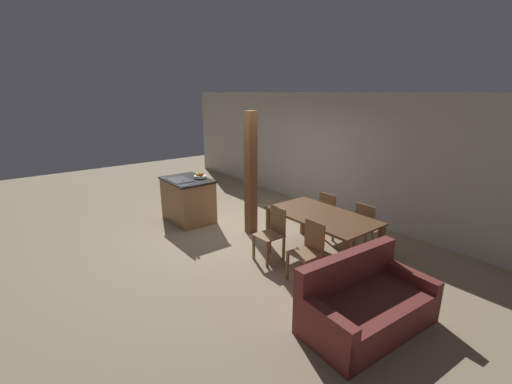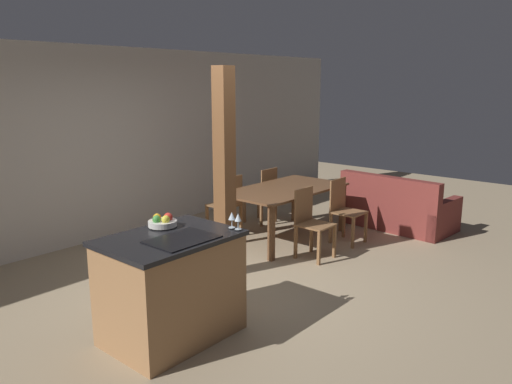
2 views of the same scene
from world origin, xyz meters
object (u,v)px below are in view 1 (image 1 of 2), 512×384
(dining_chair_near_left, at_px, (272,233))
(dining_chair_far_right, at_px, (368,227))
(couch, at_px, (365,305))
(dining_chair_near_right, at_px, (308,250))
(dining_table, at_px, (322,220))
(timber_post, at_px, (251,174))
(fruit_bowl, at_px, (200,176))
(wine_glass_middle, at_px, (186,180))
(kitchen_island, at_px, (188,200))
(dining_chair_far_left, at_px, (331,214))
(wine_glass_near, at_px, (183,181))

(dining_chair_near_left, xyz_separation_m, dining_chair_far_right, (0.82, 1.47, 0.00))
(couch, bearing_deg, dining_chair_near_right, 82.20)
(dining_table, xyz_separation_m, timber_post, (-1.54, -0.32, 0.54))
(dining_table, distance_m, dining_chair_near_right, 0.86)
(dining_chair_near_left, bearing_deg, couch, -6.99)
(dining_chair_near_right, bearing_deg, timber_post, 167.91)
(dining_chair_far_right, xyz_separation_m, couch, (1.17, -1.72, -0.20))
(fruit_bowl, height_order, dining_chair_near_right, fruit_bowl)
(dining_chair_near_left, height_order, timber_post, timber_post)
(fruit_bowl, xyz_separation_m, wine_glass_middle, (0.37, -0.51, 0.06))
(dining_table, distance_m, dining_chair_near_left, 0.86)
(fruit_bowl, xyz_separation_m, dining_chair_far_right, (3.19, 1.48, -0.51))
(kitchen_island, distance_m, wine_glass_middle, 0.81)
(kitchen_island, xyz_separation_m, dining_chair_near_right, (3.32, 0.25, 0.00))
(kitchen_island, height_order, couch, kitchen_island)
(dining_chair_near_right, height_order, dining_chair_far_left, same)
(fruit_bowl, height_order, dining_chair_far_left, fruit_bowl)
(kitchen_island, bearing_deg, dining_chair_near_left, 5.77)
(kitchen_island, xyz_separation_m, wine_glass_near, (0.50, -0.34, 0.58))
(wine_glass_near, height_order, dining_chair_far_right, wine_glass_near)
(dining_chair_near_left, height_order, dining_chair_near_right, same)
(dining_table, bearing_deg, wine_glass_near, -151.18)
(couch, xyz_separation_m, timber_post, (-3.12, 0.66, 0.92))
(wine_glass_middle, relative_size, dining_chair_near_right, 0.16)
(dining_chair_near_left, relative_size, couch, 0.53)
(dining_chair_far_left, distance_m, couch, 2.64)
(dining_chair_near_left, xyz_separation_m, couch, (1.99, -0.24, -0.20))
(dining_chair_far_right, bearing_deg, wine_glass_middle, 35.16)
(wine_glass_near, xyz_separation_m, couch, (3.99, 0.34, -0.77))
(wine_glass_middle, relative_size, dining_chair_far_left, 0.16)
(dining_chair_near_right, bearing_deg, dining_chair_near_left, 180.00)
(kitchen_island, bearing_deg, dining_table, 18.77)
(dining_table, height_order, couch, couch)
(kitchen_island, relative_size, timber_post, 0.48)
(dining_chair_near_left, distance_m, dining_chair_far_right, 1.69)
(dining_table, bearing_deg, dining_chair_near_left, -119.17)
(dining_chair_near_right, bearing_deg, dining_table, 119.17)
(dining_table, relative_size, couch, 1.09)
(dining_table, xyz_separation_m, dining_chair_near_right, (0.41, -0.74, -0.18))
(fruit_bowl, distance_m, dining_chair_near_right, 3.24)
(kitchen_island, distance_m, dining_chair_near_left, 2.51)
(fruit_bowl, relative_size, couch, 0.15)
(wine_glass_middle, distance_m, couch, 4.08)
(wine_glass_near, distance_m, timber_post, 1.34)
(fruit_bowl, xyz_separation_m, wine_glass_near, (0.37, -0.58, 0.06))
(kitchen_island, xyz_separation_m, wine_glass_middle, (0.50, -0.26, 0.58))
(dining_chair_near_right, xyz_separation_m, dining_chair_far_left, (-0.82, 1.47, 0.00))
(fruit_bowl, height_order, timber_post, timber_post)
(dining_chair_near_left, height_order, couch, dining_chair_near_left)
(wine_glass_near, height_order, couch, wine_glass_near)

